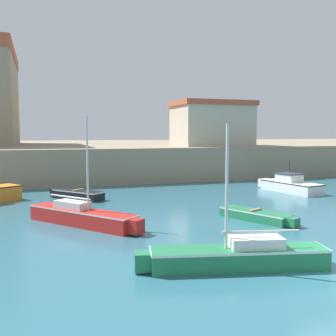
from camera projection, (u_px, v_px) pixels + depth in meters
quay_seawall at (111, 154)px, 53.21m from camera, size 120.00×40.00×3.16m
sailboat_green_1 at (237, 256)px, 13.03m from camera, size 6.44×2.47×4.80m
motorboat_white_2 at (289, 185)px, 30.08m from camera, size 2.62×5.79×2.32m
dinghy_black_3 at (77, 194)px, 26.80m from camera, size 3.50×3.85×0.68m
sailboat_red_4 at (82, 216)px, 19.14m from camera, size 4.92×5.91×5.28m
dinghy_green_5 at (257, 215)px, 20.19m from camera, size 2.57×4.26×0.58m
harbor_shed_near_wharf at (212, 123)px, 41.08m from camera, size 7.79×5.90×4.61m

